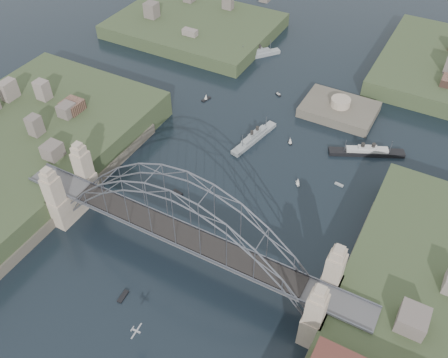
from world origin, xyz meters
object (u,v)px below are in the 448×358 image
fort_island (338,114)px  ocean_liner (367,152)px  bridge (183,223)px  naval_cruiser_near (254,138)px  naval_cruiser_far (256,55)px

fort_island → ocean_liner: fort_island is taller
bridge → ocean_liner: (25.16, 55.25, -11.53)m
naval_cruiser_near → ocean_liner: size_ratio=0.93×
fort_island → naval_cruiser_near: bearing=-125.3°
naval_cruiser_near → ocean_liner: (30.34, 9.52, -0.06)m
naval_cruiser_near → ocean_liner: bearing=17.4°
naval_cruiser_near → naval_cruiser_far: 47.70m
bridge → naval_cruiser_far: bridge is taller
bridge → naval_cruiser_near: bridge is taller
bridge → naval_cruiser_far: bearing=105.9°
naval_cruiser_far → ocean_liner: naval_cruiser_far is taller
ocean_liner → bridge: bearing=-114.5°
fort_island → naval_cruiser_near: fort_island is taller
naval_cruiser_near → naval_cruiser_far: naval_cruiser_far is taller
naval_cruiser_far → ocean_liner: 60.74m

